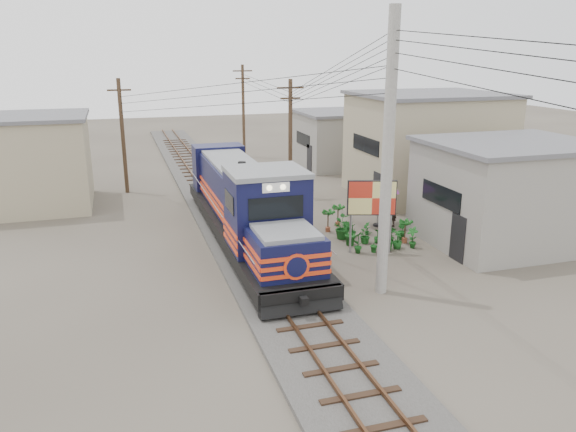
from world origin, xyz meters
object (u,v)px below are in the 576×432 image
object	(u,v)px
locomotive	(246,206)
billboard	(372,200)
market_umbrella	(379,187)
vendor	(392,210)

from	to	relation	value
locomotive	billboard	bearing A→B (deg)	-30.78
locomotive	market_umbrella	bearing A→B (deg)	4.79
billboard	market_umbrella	bearing A→B (deg)	77.03
billboard	market_umbrella	world-z (taller)	billboard
billboard	locomotive	bearing A→B (deg)	166.66
billboard	vendor	bearing A→B (deg)	67.07
locomotive	market_umbrella	xyz separation A→B (m)	(6.94, 0.58, 0.29)
market_umbrella	vendor	bearing A→B (deg)	-38.81
locomotive	vendor	xyz separation A→B (m)	(7.49, 0.14, -0.83)
vendor	market_umbrella	bearing A→B (deg)	-71.25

